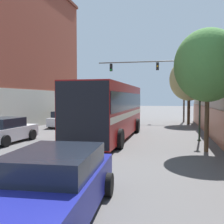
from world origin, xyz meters
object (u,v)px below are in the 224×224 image
(parked_car_left_mid, at_px, (6,131))
(street_tree_near, at_px, (208,65))
(traffic_signal_gantry, at_px, (157,75))
(street_tree_far, at_px, (189,79))
(hatchback_foreground, at_px, (52,186))
(parked_car_left_far, at_px, (84,115))
(bus, at_px, (110,109))
(parked_car_left_near, at_px, (65,119))
(street_lamp, at_px, (200,92))

(parked_car_left_mid, height_order, street_tree_near, street_tree_near)
(traffic_signal_gantry, relative_size, street_tree_far, 1.48)
(street_tree_far, bearing_deg, parked_car_left_mid, -130.01)
(hatchback_foreground, xyz_separation_m, traffic_signal_gantry, (1.02, 23.19, 4.20))
(parked_car_left_far, distance_m, traffic_signal_gantry, 8.93)
(bus, distance_m, traffic_signal_gantry, 13.07)
(parked_car_left_mid, bearing_deg, parked_car_left_near, 3.25)
(parked_car_left_far, xyz_separation_m, street_lamp, (10.81, -10.98, 2.17))
(parked_car_left_mid, xyz_separation_m, traffic_signal_gantry, (7.59, 15.27, 4.19))
(bus, height_order, parked_car_left_mid, bus)
(hatchback_foreground, relative_size, street_lamp, 0.94)
(hatchback_foreground, height_order, street_tree_far, street_tree_far)
(street_lamp, bearing_deg, street_tree_far, 89.85)
(parked_car_left_near, distance_m, parked_car_left_mid, 8.44)
(traffic_signal_gantry, height_order, street_lamp, traffic_signal_gantry)
(parked_car_left_near, xyz_separation_m, parked_car_left_mid, (0.03, -8.44, 0.02))
(traffic_signal_gantry, relative_size, street_lamp, 1.87)
(parked_car_left_mid, relative_size, street_tree_near, 0.70)
(parked_car_left_far, height_order, street_lamp, street_lamp)
(traffic_signal_gantry, height_order, street_tree_far, traffic_signal_gantry)
(parked_car_left_near, xyz_separation_m, street_tree_near, (10.66, -8.58, 3.34))
(hatchback_foreground, relative_size, parked_car_left_mid, 1.17)
(bus, bearing_deg, parked_car_left_near, 43.88)
(parked_car_left_mid, bearing_deg, parked_car_left_far, 3.78)
(parked_car_left_near, bearing_deg, street_lamp, -120.64)
(traffic_signal_gantry, height_order, street_tree_near, traffic_signal_gantry)
(parked_car_left_far, bearing_deg, parked_car_left_mid, -175.23)
(parked_car_left_near, bearing_deg, bus, -140.24)
(hatchback_foreground, distance_m, street_lamp, 11.85)
(hatchback_foreground, bearing_deg, street_lamp, -24.15)
(parked_car_left_mid, distance_m, street_tree_far, 16.97)
(street_tree_near, bearing_deg, parked_car_left_near, 141.17)
(street_lamp, bearing_deg, street_tree_near, -90.16)
(parked_car_left_near, xyz_separation_m, street_tree_far, (10.69, 4.26, 3.57))
(bus, distance_m, parked_car_left_near, 7.92)
(parked_car_left_near, distance_m, street_lamp, 12.17)
(parked_car_left_near, relative_size, street_tree_far, 0.70)
(parked_car_left_mid, height_order, street_lamp, street_lamp)
(parked_car_left_mid, height_order, parked_car_left_far, parked_car_left_mid)
(parked_car_left_mid, bearing_deg, street_tree_near, -87.66)
(traffic_signal_gantry, xyz_separation_m, street_tree_near, (3.04, -15.41, -0.87))
(hatchback_foreground, height_order, parked_car_left_mid, parked_car_left_mid)
(parked_car_left_near, height_order, street_tree_near, street_tree_near)
(parked_car_left_far, height_order, traffic_signal_gantry, traffic_signal_gantry)
(parked_car_left_far, bearing_deg, parked_car_left_near, -174.43)
(street_lamp, xyz_separation_m, street_tree_far, (0.03, 9.71, 1.41))
(parked_car_left_near, height_order, traffic_signal_gantry, traffic_signal_gantry)
(hatchback_foreground, xyz_separation_m, street_tree_far, (4.10, 20.63, 3.56))
(bus, bearing_deg, street_tree_far, -27.57)
(bus, relative_size, parked_car_left_far, 2.19)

